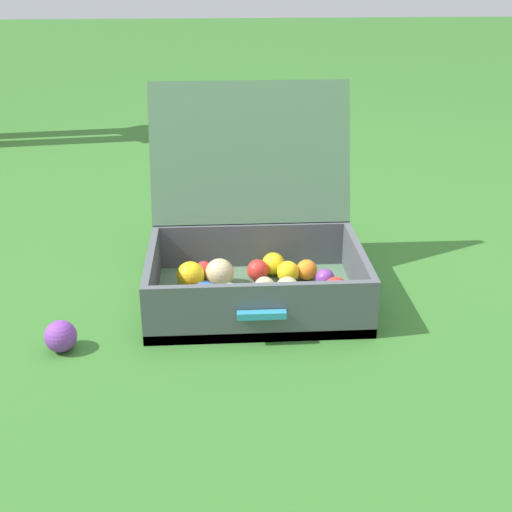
% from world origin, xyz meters
% --- Properties ---
extents(ground_plane, '(16.00, 16.00, 0.00)m').
position_xyz_m(ground_plane, '(0.00, 0.00, 0.00)').
color(ground_plane, '#336B28').
extents(open_suitcase, '(0.53, 0.52, 0.51)m').
position_xyz_m(open_suitcase, '(-0.07, 0.08, 0.11)').
color(open_suitcase, '#4C7051').
rests_on(open_suitcase, ground).
extents(stray_ball_on_grass, '(0.07, 0.07, 0.07)m').
position_xyz_m(stray_ball_on_grass, '(-0.52, -0.17, 0.04)').
color(stray_ball_on_grass, purple).
rests_on(stray_ball_on_grass, ground).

